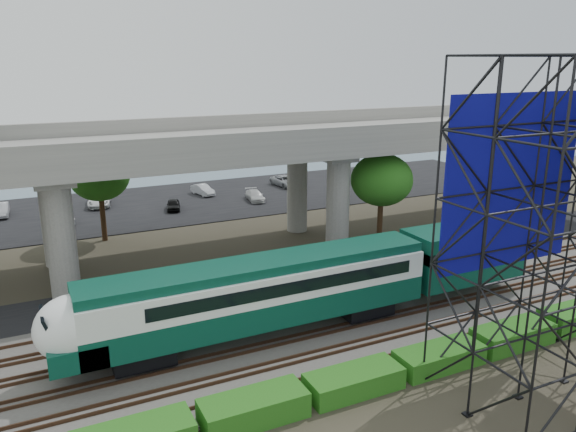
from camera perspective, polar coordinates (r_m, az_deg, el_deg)
ground at (r=30.23m, az=0.55°, el=-13.79°), size 140.00×140.00×0.00m
ballast_bed at (r=31.77m, az=-1.09°, el=-12.03°), size 90.00×12.00×0.20m
service_road at (r=38.96m, az=-6.36°, el=-6.79°), size 90.00×5.00×0.08m
parking_lot at (r=60.59m, az=-13.85°, el=1.06°), size 90.00×18.00×0.08m
harbor_water at (r=81.79m, az=-17.17°, el=4.53°), size 140.00×40.00×0.03m
rail_tracks at (r=31.68m, az=-1.09°, el=-11.74°), size 90.00×9.52×0.16m
commuter_train at (r=31.06m, az=0.97°, el=-7.02°), size 29.30×3.06×4.30m
overpass at (r=41.43m, az=-11.10°, el=6.15°), size 80.00×12.00×12.40m
scaffold_tower at (r=26.92m, az=26.08°, el=-1.91°), size 9.36×6.36×15.00m
hedge_strip at (r=27.16m, az=6.73°, el=-16.24°), size 34.60×1.80×1.20m
trees at (r=41.41m, az=-15.34°, el=2.14°), size 40.94×16.94×7.69m
parked_cars at (r=60.44m, az=-14.12°, el=1.63°), size 38.33×9.56×1.30m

